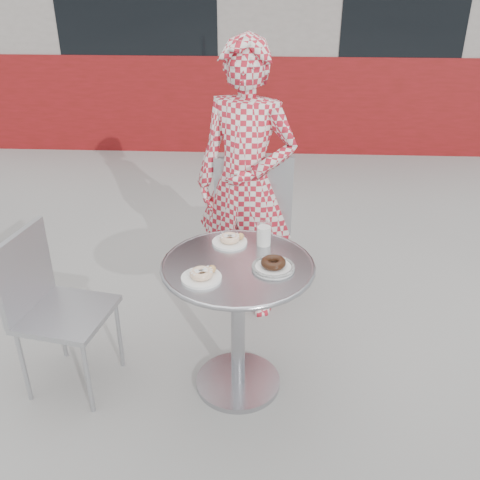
{
  "coord_description": "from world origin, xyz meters",
  "views": [
    {
      "loc": [
        0.11,
        -1.98,
        1.85
      ],
      "look_at": [
        0.0,
        0.11,
        0.75
      ],
      "focal_mm": 40.0,
      "sensor_mm": 36.0,
      "label": 1
    }
  ],
  "objects_px": {
    "plate_near": "(202,275)",
    "chair_far": "(251,245)",
    "milk_cup": "(264,235)",
    "seated_person": "(246,185)",
    "bistro_table": "(238,296)",
    "plate_far": "(230,240)",
    "chair_left": "(70,341)",
    "plate_checker": "(273,266)"
  },
  "relations": [
    {
      "from": "plate_near",
      "to": "chair_far",
      "type": "bearing_deg",
      "value": 80.79
    },
    {
      "from": "chair_far",
      "to": "milk_cup",
      "type": "relative_size",
      "value": 8.37
    },
    {
      "from": "seated_person",
      "to": "milk_cup",
      "type": "relative_size",
      "value": 14.11
    },
    {
      "from": "bistro_table",
      "to": "plate_far",
      "type": "bearing_deg",
      "value": 103.53
    },
    {
      "from": "seated_person",
      "to": "milk_cup",
      "type": "bearing_deg",
      "value": -59.55
    },
    {
      "from": "seated_person",
      "to": "plate_near",
      "type": "distance_m",
      "value": 0.85
    },
    {
      "from": "bistro_table",
      "to": "plate_far",
      "type": "distance_m",
      "value": 0.27
    },
    {
      "from": "bistro_table",
      "to": "chair_left",
      "type": "xyz_separation_m",
      "value": [
        -0.8,
        -0.02,
        -0.27
      ]
    },
    {
      "from": "seated_person",
      "to": "plate_near",
      "type": "relative_size",
      "value": 9.17
    },
    {
      "from": "plate_checker",
      "to": "plate_far",
      "type": "bearing_deg",
      "value": 131.68
    },
    {
      "from": "chair_left",
      "to": "milk_cup",
      "type": "distance_m",
      "value": 1.05
    },
    {
      "from": "bistro_table",
      "to": "milk_cup",
      "type": "bearing_deg",
      "value": 59.15
    },
    {
      "from": "plate_far",
      "to": "plate_near",
      "type": "distance_m",
      "value": 0.33
    },
    {
      "from": "chair_left",
      "to": "plate_checker",
      "type": "relative_size",
      "value": 4.28
    },
    {
      "from": "bistro_table",
      "to": "plate_near",
      "type": "distance_m",
      "value": 0.27
    },
    {
      "from": "plate_near",
      "to": "plate_far",
      "type": "bearing_deg",
      "value": 73.47
    },
    {
      "from": "chair_far",
      "to": "plate_far",
      "type": "height_order",
      "value": "chair_far"
    },
    {
      "from": "chair_far",
      "to": "plate_near",
      "type": "distance_m",
      "value": 1.15
    },
    {
      "from": "chair_far",
      "to": "chair_left",
      "type": "bearing_deg",
      "value": 44.6
    },
    {
      "from": "plate_checker",
      "to": "chair_left",
      "type": "bearing_deg",
      "value": 179.43
    },
    {
      "from": "plate_far",
      "to": "milk_cup",
      "type": "xyz_separation_m",
      "value": [
        0.16,
        -0.01,
        0.03
      ]
    },
    {
      "from": "plate_checker",
      "to": "milk_cup",
      "type": "height_order",
      "value": "milk_cup"
    },
    {
      "from": "bistro_table",
      "to": "seated_person",
      "type": "bearing_deg",
      "value": 89.67
    },
    {
      "from": "chair_left",
      "to": "plate_checker",
      "type": "bearing_deg",
      "value": -79.86
    },
    {
      "from": "bistro_table",
      "to": "plate_near",
      "type": "xyz_separation_m",
      "value": [
        -0.14,
        -0.13,
        0.18
      ]
    },
    {
      "from": "seated_person",
      "to": "milk_cup",
      "type": "distance_m",
      "value": 0.53
    },
    {
      "from": "bistro_table",
      "to": "chair_left",
      "type": "height_order",
      "value": "chair_left"
    },
    {
      "from": "milk_cup",
      "to": "chair_far",
      "type": "bearing_deg",
      "value": 96.04
    },
    {
      "from": "chair_left",
      "to": "chair_far",
      "type": "bearing_deg",
      "value": -30.41
    },
    {
      "from": "chair_left",
      "to": "milk_cup",
      "type": "bearing_deg",
      "value": -66.54
    },
    {
      "from": "chair_left",
      "to": "milk_cup",
      "type": "xyz_separation_m",
      "value": [
        0.91,
        0.21,
        0.49
      ]
    },
    {
      "from": "seated_person",
      "to": "plate_far",
      "type": "relative_size",
      "value": 9.45
    },
    {
      "from": "bistro_table",
      "to": "plate_near",
      "type": "relative_size",
      "value": 4.06
    },
    {
      "from": "bistro_table",
      "to": "chair_far",
      "type": "xyz_separation_m",
      "value": [
        0.03,
        0.93,
        -0.23
      ]
    },
    {
      "from": "plate_far",
      "to": "milk_cup",
      "type": "relative_size",
      "value": 1.49
    },
    {
      "from": "bistro_table",
      "to": "milk_cup",
      "type": "relative_size",
      "value": 6.26
    },
    {
      "from": "bistro_table",
      "to": "seated_person",
      "type": "distance_m",
      "value": 0.75
    },
    {
      "from": "milk_cup",
      "to": "bistro_table",
      "type": "bearing_deg",
      "value": -120.85
    },
    {
      "from": "plate_near",
      "to": "bistro_table",
      "type": "bearing_deg",
      "value": 42.52
    },
    {
      "from": "plate_far",
      "to": "bistro_table",
      "type": "bearing_deg",
      "value": -76.47
    },
    {
      "from": "plate_far",
      "to": "plate_checker",
      "type": "distance_m",
      "value": 0.3
    },
    {
      "from": "plate_checker",
      "to": "milk_cup",
      "type": "xyz_separation_m",
      "value": [
        -0.04,
        0.22,
        0.04
      ]
    }
  ]
}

